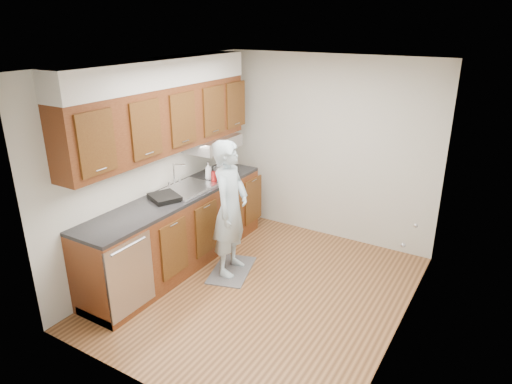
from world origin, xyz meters
TOP-DOWN VIEW (x-y plane):
  - floor at (0.00, 0.00)m, footprint 3.50×3.50m
  - ceiling at (0.00, 0.00)m, footprint 3.50×3.50m
  - wall_left at (-1.50, 0.00)m, footprint 0.02×3.50m
  - wall_right at (1.50, 0.00)m, footprint 0.02×3.50m
  - wall_back at (0.00, 1.75)m, footprint 3.00×0.02m
  - counter at (-1.20, -0.00)m, footprint 0.64×2.80m
  - upper_cabinets at (-1.33, 0.05)m, footprint 0.47×2.80m
  - closet_door at (1.49, 0.30)m, footprint 0.02×1.22m
  - floor_mat at (-0.55, 0.18)m, footprint 0.64×0.84m
  - person at (-0.55, 0.18)m, footprint 0.55×0.72m
  - soap_bottle_a at (-1.19, 0.64)m, footprint 0.11×0.11m
  - soap_bottle_b at (-1.20, 0.85)m, footprint 0.10×0.10m
  - soap_bottle_c at (-1.22, 0.99)m, footprint 0.18×0.18m
  - soda_can at (-1.08, 0.60)m, footprint 0.10×0.10m
  - steel_can at (-1.15, 0.77)m, footprint 0.09×0.09m
  - dish_rack at (-1.21, -0.20)m, footprint 0.45×0.42m

SIDE VIEW (x-z plane):
  - floor at x=0.00m, z-range 0.00..0.00m
  - floor_mat at x=-0.55m, z-range 0.00..0.01m
  - counter at x=-1.20m, z-range -0.16..1.14m
  - person at x=-0.55m, z-range 0.01..1.87m
  - dish_rack at x=-1.21m, z-range 0.94..1.00m
  - steel_can at x=-1.15m, z-range 0.94..1.07m
  - soda_can at x=-1.08m, z-range 0.94..1.08m
  - soap_bottle_c at x=-1.22m, z-range 0.94..1.10m
  - closet_door at x=1.49m, z-range 0.00..2.05m
  - soap_bottle_b at x=-1.20m, z-range 0.94..1.11m
  - soap_bottle_a at x=-1.19m, z-range 0.94..1.18m
  - wall_left at x=-1.50m, z-range 0.00..2.50m
  - wall_right at x=1.50m, z-range 0.00..2.50m
  - wall_back at x=0.00m, z-range 0.00..2.50m
  - upper_cabinets at x=-1.33m, z-range 1.34..2.55m
  - ceiling at x=0.00m, z-range 2.50..2.50m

